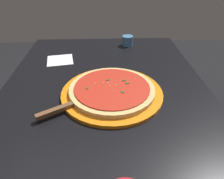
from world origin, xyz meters
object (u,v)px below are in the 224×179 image
Objects in this scene: cup_small_sauce at (127,41)px; napkin_folded_right at (60,60)px; pizza at (112,89)px; pizza_server at (68,106)px; serving_plate at (112,93)px.

cup_small_sauce reaches higher than napkin_folded_right.
pizza is at bearing 38.81° from napkin_folded_right.
cup_small_sauce is at bearing 117.79° from napkin_folded_right.
pizza is 5.24× the size of cup_small_sauce.
pizza_server is at bearing 13.44° from napkin_folded_right.
pizza is 0.38m from napkin_folded_right.
napkin_folded_right is (-0.29, -0.24, -0.02)m from pizza.
pizza_server reaches higher than napkin_folded_right.
cup_small_sauce is at bearing 167.71° from serving_plate.
pizza_server is 1.78× the size of napkin_folded_right.
pizza is at bearing -12.29° from cup_small_sauce.
serving_plate is 3.09× the size of napkin_folded_right.
serving_plate is at bearing -12.29° from cup_small_sauce.
pizza_server is at bearing -58.45° from serving_plate.
pizza is at bearing 167.38° from serving_plate.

